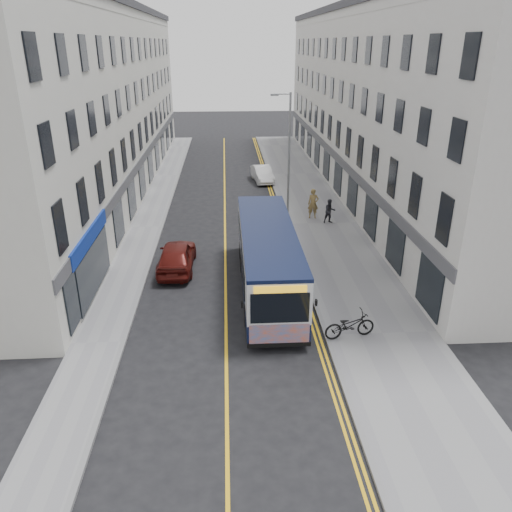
{
  "coord_description": "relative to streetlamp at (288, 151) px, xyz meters",
  "views": [
    {
      "loc": [
        0.16,
        -18.01,
        10.83
      ],
      "look_at": [
        1.47,
        3.44,
        1.6
      ],
      "focal_mm": 35.0,
      "sensor_mm": 36.0,
      "label": 1
    }
  ],
  "objects": [
    {
      "name": "road_centre_line",
      "position": [
        -4.17,
        -2.0,
        -4.38
      ],
      "size": [
        0.12,
        64.0,
        0.01
      ],
      "primitive_type": "cube",
      "color": "yellow",
      "rests_on": "ground"
    },
    {
      "name": "road_dbl_yellow_inner",
      "position": [
        -0.62,
        -2.0,
        -4.38
      ],
      "size": [
        0.1,
        64.0,
        0.01
      ],
      "primitive_type": "cube",
      "color": "yellow",
      "rests_on": "ground"
    },
    {
      "name": "terrace_west",
      "position": [
        -13.17,
        7.0,
        2.12
      ],
      "size": [
        6.0,
        46.0,
        13.0
      ],
      "primitive_type": "cube",
      "color": "beige",
      "rests_on": "ground"
    },
    {
      "name": "pavement_west",
      "position": [
        -9.17,
        -2.0,
        -4.32
      ],
      "size": [
        2.0,
        64.0,
        0.12
      ],
      "primitive_type": "cube",
      "color": "gray",
      "rests_on": "ground"
    },
    {
      "name": "kerb_east",
      "position": [
        -0.17,
        -2.0,
        -4.32
      ],
      "size": [
        0.18,
        64.0,
        0.13
      ],
      "primitive_type": "cube",
      "color": "slate",
      "rests_on": "ground"
    },
    {
      "name": "road_dbl_yellow_outer",
      "position": [
        -0.42,
        -2.0,
        -4.38
      ],
      "size": [
        0.1,
        64.0,
        0.01
      ],
      "primitive_type": "cube",
      "color": "yellow",
      "rests_on": "ground"
    },
    {
      "name": "car_maroon",
      "position": [
        -6.66,
        -8.34,
        -3.63
      ],
      "size": [
        1.87,
        4.46,
        1.51
      ],
      "primitive_type": "imported",
      "rotation": [
        0.0,
        0.0,
        3.12
      ],
      "color": "#54120E",
      "rests_on": "ground"
    },
    {
      "name": "pavement_east",
      "position": [
        2.08,
        -2.0,
        -4.32
      ],
      "size": [
        4.5,
        64.0,
        0.12
      ],
      "primitive_type": "cube",
      "color": "gray",
      "rests_on": "ground"
    },
    {
      "name": "pedestrian_near",
      "position": [
        1.64,
        -0.91,
        -3.29
      ],
      "size": [
        0.73,
        0.5,
        1.95
      ],
      "primitive_type": "imported",
      "rotation": [
        0.0,
        0.0,
        -0.05
      ],
      "color": "olive",
      "rests_on": "pavement_east"
    },
    {
      "name": "car_white",
      "position": [
        -0.97,
        9.07,
        -3.74
      ],
      "size": [
        1.86,
        4.07,
        1.29
      ],
      "primitive_type": "imported",
      "rotation": [
        0.0,
        0.0,
        0.13
      ],
      "color": "silver",
      "rests_on": "ground"
    },
    {
      "name": "pedestrian_far",
      "position": [
        2.55,
        -1.96,
        -3.48
      ],
      "size": [
        0.85,
        0.71,
        1.56
      ],
      "primitive_type": "imported",
      "rotation": [
        0.0,
        0.0,
        0.17
      ],
      "color": "black",
      "rests_on": "pavement_east"
    },
    {
      "name": "terrace_east",
      "position": [
        7.33,
        7.0,
        2.12
      ],
      "size": [
        6.0,
        46.0,
        13.0
      ],
      "primitive_type": "cube",
      "color": "silver",
      "rests_on": "ground"
    },
    {
      "name": "bicycle",
      "position": [
        0.68,
        -15.43,
        -3.72
      ],
      "size": [
        2.16,
        1.09,
        1.08
      ],
      "primitive_type": "imported",
      "rotation": [
        0.0,
        0.0,
        1.76
      ],
      "color": "black",
      "rests_on": "pavement_east"
    },
    {
      "name": "city_bus",
      "position": [
        -2.18,
        -10.95,
        -2.7
      ],
      "size": [
        2.47,
        10.59,
        3.07
      ],
      "color": "black",
      "rests_on": "ground"
    },
    {
      "name": "streetlamp",
      "position": [
        0.0,
        0.0,
        0.0
      ],
      "size": [
        1.32,
        0.18,
        8.0
      ],
      "color": "gray",
      "rests_on": "ground"
    },
    {
      "name": "kerb_west",
      "position": [
        -8.17,
        -2.0,
        -4.32
      ],
      "size": [
        0.18,
        64.0,
        0.13
      ],
      "primitive_type": "cube",
      "color": "slate",
      "rests_on": "ground"
    },
    {
      "name": "ground",
      "position": [
        -4.17,
        -14.0,
        -4.38
      ],
      "size": [
        140.0,
        140.0,
        0.0
      ],
      "primitive_type": "plane",
      "color": "black",
      "rests_on": "ground"
    }
  ]
}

